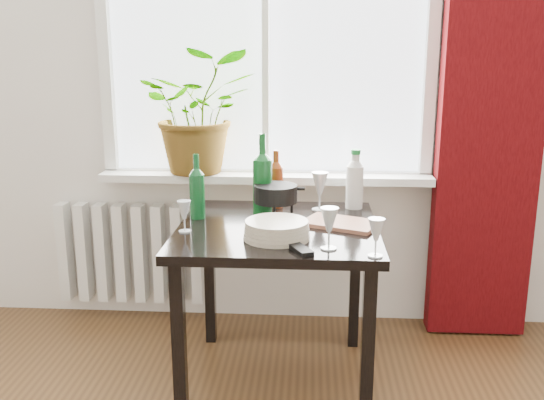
# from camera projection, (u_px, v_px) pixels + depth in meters

# --- Properties ---
(window) EXTENTS (1.72, 0.08, 1.62)m
(window) POSITION_uv_depth(u_px,v_px,m) (266.00, 23.00, 3.04)
(window) COLOR white
(window) RESTS_ON ground
(windowsill) EXTENTS (1.72, 0.20, 0.04)m
(windowsill) POSITION_uv_depth(u_px,v_px,m) (265.00, 177.00, 3.16)
(windowsill) COLOR white
(windowsill) RESTS_ON ground
(curtain) EXTENTS (0.50, 0.12, 2.56)m
(curtain) POSITION_uv_depth(u_px,v_px,m) (493.00, 87.00, 2.95)
(curtain) COLOR #380507
(curtain) RESTS_ON ground
(radiator) EXTENTS (0.80, 0.10, 0.55)m
(radiator) POSITION_uv_depth(u_px,v_px,m) (131.00, 253.00, 3.35)
(radiator) COLOR white
(radiator) RESTS_ON ground
(table) EXTENTS (0.85, 0.85, 0.74)m
(table) POSITION_uv_depth(u_px,v_px,m) (278.00, 246.00, 2.62)
(table) COLOR black
(table) RESTS_ON ground
(potted_plant) EXTENTS (0.66, 0.60, 0.64)m
(potted_plant) POSITION_uv_depth(u_px,v_px,m) (199.00, 111.00, 3.11)
(potted_plant) COLOR #35751F
(potted_plant) RESTS_ON windowsill
(wine_bottle_left) EXTENTS (0.08, 0.08, 0.29)m
(wine_bottle_left) POSITION_uv_depth(u_px,v_px,m) (197.00, 186.00, 2.68)
(wine_bottle_left) COLOR #0D441C
(wine_bottle_left) RESTS_ON table
(wine_bottle_right) EXTENTS (0.10, 0.10, 0.38)m
(wine_bottle_right) POSITION_uv_depth(u_px,v_px,m) (262.00, 174.00, 2.73)
(wine_bottle_right) COLOR #0E491A
(wine_bottle_right) RESTS_ON table
(bottle_amber) EXTENTS (0.09, 0.09, 0.28)m
(bottle_amber) POSITION_uv_depth(u_px,v_px,m) (276.00, 178.00, 2.87)
(bottle_amber) COLOR maroon
(bottle_amber) RESTS_ON table
(cleaning_bottle) EXTENTS (0.08, 0.08, 0.28)m
(cleaning_bottle) POSITION_uv_depth(u_px,v_px,m) (355.00, 179.00, 2.85)
(cleaning_bottle) COLOR silver
(cleaning_bottle) RESTS_ON table
(wineglass_front_right) EXTENTS (0.09, 0.09, 0.17)m
(wineglass_front_right) POSITION_uv_depth(u_px,v_px,m) (329.00, 228.00, 2.27)
(wineglass_front_right) COLOR silver
(wineglass_front_right) RESTS_ON table
(wineglass_far_right) EXTENTS (0.07, 0.07, 0.15)m
(wineglass_far_right) POSITION_uv_depth(u_px,v_px,m) (376.00, 237.00, 2.19)
(wineglass_far_right) COLOR silver
(wineglass_far_right) RESTS_ON table
(wineglass_back_center) EXTENTS (0.10, 0.10, 0.19)m
(wineglass_back_center) POSITION_uv_depth(u_px,v_px,m) (320.00, 191.00, 2.82)
(wineglass_back_center) COLOR silver
(wineglass_back_center) RESTS_ON table
(wineglass_back_left) EXTENTS (0.08, 0.08, 0.18)m
(wineglass_back_left) POSITION_uv_depth(u_px,v_px,m) (262.00, 194.00, 2.76)
(wineglass_back_left) COLOR silver
(wineglass_back_left) RESTS_ON table
(wineglass_front_left) EXTENTS (0.06, 0.06, 0.14)m
(wineglass_front_left) POSITION_uv_depth(u_px,v_px,m) (184.00, 216.00, 2.49)
(wineglass_front_left) COLOR silver
(wineglass_front_left) RESTS_ON table
(plate_stack) EXTENTS (0.29, 0.29, 0.07)m
(plate_stack) POSITION_uv_depth(u_px,v_px,m) (277.00, 230.00, 2.41)
(plate_stack) COLOR beige
(plate_stack) RESTS_ON table
(fondue_pot) EXTENTS (0.28, 0.27, 0.15)m
(fondue_pot) POSITION_uv_depth(u_px,v_px,m) (276.00, 201.00, 2.70)
(fondue_pot) COLOR black
(fondue_pot) RESTS_ON table
(tv_remote) EXTENTS (0.12, 0.17, 0.02)m
(tv_remote) POSITION_uv_depth(u_px,v_px,m) (299.00, 248.00, 2.28)
(tv_remote) COLOR black
(tv_remote) RESTS_ON table
(cutting_board) EXTENTS (0.36, 0.31, 0.02)m
(cutting_board) POSITION_uv_depth(u_px,v_px,m) (341.00, 223.00, 2.60)
(cutting_board) COLOR #995E45
(cutting_board) RESTS_ON table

